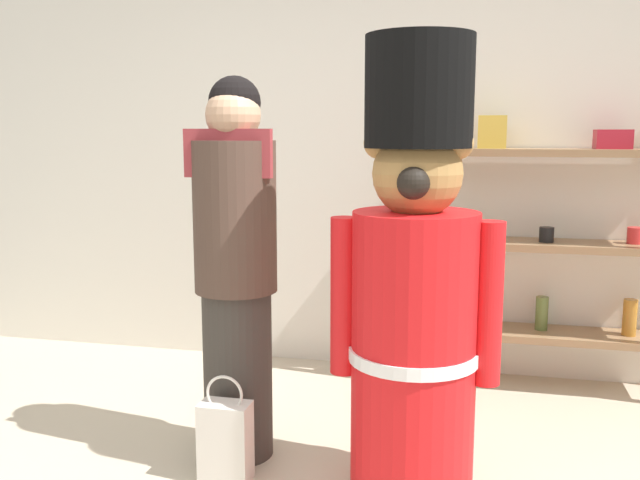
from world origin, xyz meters
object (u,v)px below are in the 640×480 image
(shopping_bag, at_px, (225,440))
(person_shopper, at_px, (236,264))
(merchandise_shelf, at_px, (546,238))
(teddy_bear_guard, at_px, (415,294))

(shopping_bag, bearing_deg, person_shopper, 96.86)
(merchandise_shelf, relative_size, shopping_bag, 3.72)
(merchandise_shelf, distance_m, shopping_bag, 2.08)
(merchandise_shelf, distance_m, teddy_bear_guard, 1.47)
(teddy_bear_guard, distance_m, shopping_bag, 1.00)
(person_shopper, bearing_deg, merchandise_shelf, 40.06)
(merchandise_shelf, xyz_separation_m, shopping_bag, (-1.36, -1.42, -0.68))
(person_shopper, relative_size, shopping_bag, 3.66)
(shopping_bag, bearing_deg, merchandise_shelf, 46.19)
(teddy_bear_guard, relative_size, person_shopper, 1.07)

